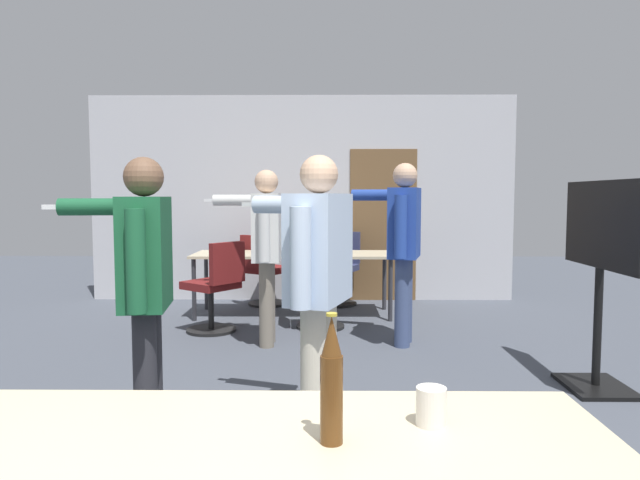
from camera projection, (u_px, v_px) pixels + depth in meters
The scene contains 14 objects.
back_wall at pixel (304, 199), 7.76m from camera, with size 5.74×0.12×2.77m.
conference_table_near at pixel (211, 451), 1.65m from camera, with size 2.32×0.67×0.74m.
conference_table_far at pixel (294, 258), 6.77m from camera, with size 2.35×0.79×0.74m.
tv_screen at pixel (600, 261), 4.14m from camera, with size 0.44×1.10×1.53m.
person_right_polo at pixel (265, 241), 5.39m from camera, with size 0.78×0.66×1.67m.
person_center_tall at pixel (317, 271), 3.31m from camera, with size 0.72×0.85×1.66m.
person_far_watching at pixel (403, 237), 5.40m from camera, with size 0.76×0.82×1.73m.
person_near_casual at pixel (143, 274), 3.19m from camera, with size 0.81×0.62×1.64m.
office_chair_near_pushed at pixel (216, 289), 5.91m from camera, with size 0.69×0.67×0.95m.
office_chair_mid_tucked at pixel (339, 270), 7.50m from camera, with size 0.62×0.65×0.94m.
office_chair_side_rolled at pixel (313, 290), 6.12m from camera, with size 0.56×0.52×0.90m.
office_chair_far_left at pixel (264, 273), 7.38m from camera, with size 0.66×0.68×0.92m.
beer_bottle at pixel (332, 382), 1.55m from camera, with size 0.06×0.06×0.36m.
drink_cup at pixel (431, 406), 1.68m from camera, with size 0.09×0.09×0.11m.
Camera 1 is at (0.32, -1.39, 1.42)m, focal length 32.00 mm.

